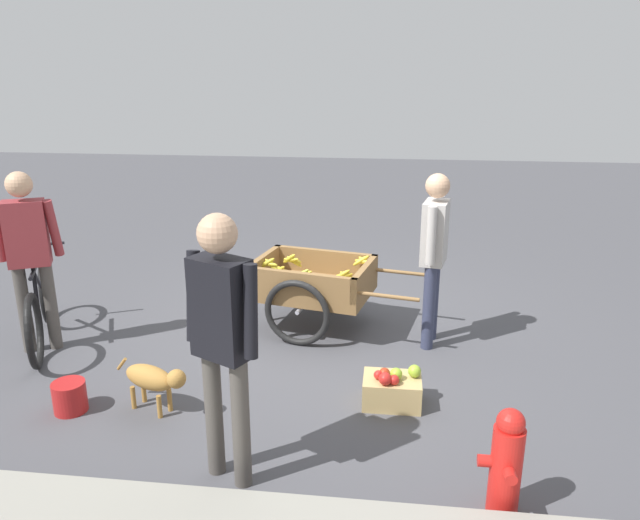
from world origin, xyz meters
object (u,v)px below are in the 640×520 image
object	(u,v)px
bicycle	(41,307)
bystander_person	(222,327)
fruit_cart	(313,286)
dog	(153,379)
cyclist_person	(28,246)
vendor_person	(434,245)
fire_hydrant	(506,462)
plastic_bucket	(70,397)
apple_crate	(392,389)

from	to	relation	value
bicycle	bystander_person	world-z (taller)	bystander_person
fruit_cart	dog	size ratio (longest dim) A/B	2.80
bicycle	cyclist_person	bearing A→B (deg)	114.80
vendor_person	fire_hydrant	distance (m)	2.33
fire_hydrant	cyclist_person	bearing A→B (deg)	-23.68
fruit_cart	bystander_person	bearing A→B (deg)	84.76
plastic_bucket	fruit_cart	bearing A→B (deg)	-132.55
fruit_cart	cyclist_person	distance (m)	2.58
plastic_bucket	bystander_person	distance (m)	1.77
cyclist_person	bystander_person	distance (m)	2.68
fire_hydrant	plastic_bucket	xyz separation A→B (m)	(3.04, -0.72, -0.22)
cyclist_person	apple_crate	size ratio (longest dim) A/B	3.72
plastic_bucket	bystander_person	bearing A→B (deg)	156.39
dog	apple_crate	world-z (taller)	dog
vendor_person	plastic_bucket	world-z (taller)	vendor_person
plastic_bucket	cyclist_person	bearing A→B (deg)	-50.67
cyclist_person	bystander_person	xyz separation A→B (m)	(-2.17, 1.57, 0.05)
plastic_bucket	vendor_person	bearing A→B (deg)	-151.01
cyclist_person	fire_hydrant	size ratio (longest dim) A/B	2.44
fire_hydrant	dog	bearing A→B (deg)	-18.27
vendor_person	bystander_person	size ratio (longest dim) A/B	0.94
fruit_cart	plastic_bucket	distance (m)	2.39
fire_hydrant	fruit_cart	bearing A→B (deg)	-59.86
bystander_person	apple_crate	bearing A→B (deg)	-135.40
fire_hydrant	bystander_person	world-z (taller)	bystander_person
fruit_cart	bystander_person	xyz separation A→B (m)	(0.22, 2.36, 0.60)
cyclist_person	fruit_cart	bearing A→B (deg)	-161.74
bicycle	fire_hydrant	world-z (taller)	bicycle
fruit_cart	plastic_bucket	xyz separation A→B (m)	(1.60, 1.75, -0.32)
vendor_person	dog	world-z (taller)	vendor_person
fruit_cart	apple_crate	distance (m)	1.61
fruit_cart	fire_hydrant	size ratio (longest dim) A/B	2.64
fruit_cart	bystander_person	distance (m)	2.44
fruit_cart	bystander_person	size ratio (longest dim) A/B	1.04
cyclist_person	apple_crate	distance (m)	3.34
cyclist_person	bystander_person	world-z (taller)	bystander_person
dog	bystander_person	world-z (taller)	bystander_person
cyclist_person	bystander_person	size ratio (longest dim) A/B	0.96
dog	bystander_person	distance (m)	1.27
bicycle	fire_hydrant	size ratio (longest dim) A/B	2.29
dog	apple_crate	size ratio (longest dim) A/B	1.44
fruit_cart	vendor_person	world-z (taller)	vendor_person
plastic_bucket	bystander_person	size ratio (longest dim) A/B	0.14
dog	cyclist_person	bearing A→B (deg)	-31.88
bicycle	dog	distance (m)	1.80
fruit_cart	fire_hydrant	world-z (taller)	fruit_cart
dog	fire_hydrant	distance (m)	2.53
fruit_cart	apple_crate	bearing A→B (deg)	120.10
vendor_person	fire_hydrant	xyz separation A→B (m)	(-0.31, 2.23, -0.62)
vendor_person	bystander_person	xyz separation A→B (m)	(1.34, 2.12, 0.08)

